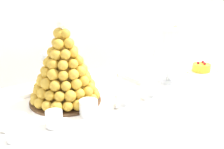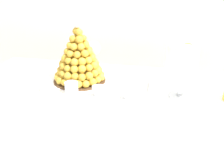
{
  "view_description": "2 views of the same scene",
  "coord_description": "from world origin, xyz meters",
  "px_view_note": "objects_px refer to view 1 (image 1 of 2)",
  "views": [
    {
      "loc": [
        -0.71,
        -0.79,
        1.21
      ],
      "look_at": [
        -0.11,
        0.02,
        0.88
      ],
      "focal_mm": 44.17,
      "sensor_mm": 36.0,
      "label": 1
    },
    {
      "loc": [
        0.17,
        -1.19,
        1.35
      ],
      "look_at": [
        -0.08,
        -0.04,
        0.89
      ],
      "focal_mm": 44.8,
      "sensor_mm": 36.0,
      "label": 2
    }
  ],
  "objects_px": {
    "dessert_cup_mid_right": "(122,101)",
    "wine_glass": "(50,59)",
    "croquembouche": "(64,71)",
    "macaron_goblet": "(170,49)",
    "dessert_cup_centre": "(89,108)",
    "dessert_cup_left": "(15,134)",
    "dessert_cup_right": "(148,92)",
    "fruit_tart_plate": "(201,69)",
    "dessert_cup_mid_left": "(54,119)",
    "creme_brulee_ramekin": "(13,122)",
    "serving_tray": "(75,105)"
  },
  "relations": [
    {
      "from": "dessert_cup_centre",
      "to": "dessert_cup_right",
      "type": "bearing_deg",
      "value": -2.96
    },
    {
      "from": "dessert_cup_mid_right",
      "to": "macaron_goblet",
      "type": "bearing_deg",
      "value": 16.16
    },
    {
      "from": "croquembouche",
      "to": "wine_glass",
      "type": "relative_size",
      "value": 1.77
    },
    {
      "from": "serving_tray",
      "to": "dessert_cup_centre",
      "type": "distance_m",
      "value": 0.11
    },
    {
      "from": "serving_tray",
      "to": "dessert_cup_left",
      "type": "height_order",
      "value": "dessert_cup_left"
    },
    {
      "from": "croquembouche",
      "to": "dessert_cup_left",
      "type": "xyz_separation_m",
      "value": [
        -0.25,
        -0.16,
        -0.1
      ]
    },
    {
      "from": "croquembouche",
      "to": "macaron_goblet",
      "type": "xyz_separation_m",
      "value": [
        0.5,
        -0.06,
        0.03
      ]
    },
    {
      "from": "croquembouche",
      "to": "dessert_cup_mid_left",
      "type": "height_order",
      "value": "croquembouche"
    },
    {
      "from": "fruit_tart_plate",
      "to": "creme_brulee_ramekin",
      "type": "bearing_deg",
      "value": -179.88
    },
    {
      "from": "dessert_cup_left",
      "to": "dessert_cup_right",
      "type": "relative_size",
      "value": 0.83
    },
    {
      "from": "croquembouche",
      "to": "dessert_cup_centre",
      "type": "height_order",
      "value": "croquembouche"
    },
    {
      "from": "dessert_cup_centre",
      "to": "wine_glass",
      "type": "height_order",
      "value": "wine_glass"
    },
    {
      "from": "wine_glass",
      "to": "serving_tray",
      "type": "bearing_deg",
      "value": -92.96
    },
    {
      "from": "dessert_cup_left",
      "to": "dessert_cup_right",
      "type": "xyz_separation_m",
      "value": [
        0.52,
        -0.0,
        0.0
      ]
    },
    {
      "from": "croquembouche",
      "to": "dessert_cup_right",
      "type": "xyz_separation_m",
      "value": [
        0.27,
        -0.16,
        -0.1
      ]
    },
    {
      "from": "dessert_cup_left",
      "to": "fruit_tart_plate",
      "type": "relative_size",
      "value": 0.28
    },
    {
      "from": "fruit_tart_plate",
      "to": "wine_glass",
      "type": "xyz_separation_m",
      "value": [
        -0.72,
        0.25,
        0.12
      ]
    },
    {
      "from": "dessert_cup_right",
      "to": "creme_brulee_ramekin",
      "type": "bearing_deg",
      "value": 169.3
    },
    {
      "from": "croquembouche",
      "to": "dessert_cup_left",
      "type": "height_order",
      "value": "croquembouche"
    },
    {
      "from": "croquembouche",
      "to": "fruit_tart_plate",
      "type": "bearing_deg",
      "value": -5.26
    },
    {
      "from": "dessert_cup_mid_right",
      "to": "creme_brulee_ramekin",
      "type": "bearing_deg",
      "value": 165.43
    },
    {
      "from": "croquembouche",
      "to": "dessert_cup_mid_right",
      "type": "xyz_separation_m",
      "value": [
        0.14,
        -0.17,
        -0.1
      ]
    },
    {
      "from": "fruit_tart_plate",
      "to": "serving_tray",
      "type": "bearing_deg",
      "value": 177.83
    },
    {
      "from": "serving_tray",
      "to": "dessert_cup_centre",
      "type": "xyz_separation_m",
      "value": [
        -0.01,
        -0.11,
        0.03
      ]
    },
    {
      "from": "dessert_cup_left",
      "to": "croquembouche",
      "type": "bearing_deg",
      "value": 33.06
    },
    {
      "from": "dessert_cup_centre",
      "to": "wine_glass",
      "type": "xyz_separation_m",
      "value": [
        0.02,
        0.33,
        0.1
      ]
    },
    {
      "from": "dessert_cup_mid_right",
      "to": "wine_glass",
      "type": "height_order",
      "value": "wine_glass"
    },
    {
      "from": "dessert_cup_mid_left",
      "to": "creme_brulee_ramekin",
      "type": "relative_size",
      "value": 0.56
    },
    {
      "from": "macaron_goblet",
      "to": "wine_glass",
      "type": "distance_m",
      "value": 0.54
    },
    {
      "from": "dessert_cup_mid_right",
      "to": "macaron_goblet",
      "type": "distance_m",
      "value": 0.39
    },
    {
      "from": "dessert_cup_left",
      "to": "dessert_cup_mid_left",
      "type": "relative_size",
      "value": 0.9
    },
    {
      "from": "croquembouche",
      "to": "dessert_cup_mid_right",
      "type": "height_order",
      "value": "croquembouche"
    },
    {
      "from": "dessert_cup_left",
      "to": "dessert_cup_right",
      "type": "bearing_deg",
      "value": -0.45
    },
    {
      "from": "creme_brulee_ramekin",
      "to": "dessert_cup_left",
      "type": "bearing_deg",
      "value": -104.74
    },
    {
      "from": "dessert_cup_mid_left",
      "to": "serving_tray",
      "type": "bearing_deg",
      "value": 39.7
    },
    {
      "from": "dessert_cup_mid_right",
      "to": "fruit_tart_plate",
      "type": "relative_size",
      "value": 0.33
    },
    {
      "from": "dessert_cup_right",
      "to": "croquembouche",
      "type": "bearing_deg",
      "value": 148.95
    },
    {
      "from": "serving_tray",
      "to": "macaron_goblet",
      "type": "relative_size",
      "value": 2.61
    },
    {
      "from": "dessert_cup_centre",
      "to": "wine_glass",
      "type": "bearing_deg",
      "value": 87.03
    },
    {
      "from": "macaron_goblet",
      "to": "croquembouche",
      "type": "bearing_deg",
      "value": 173.02
    },
    {
      "from": "dessert_cup_mid_right",
      "to": "macaron_goblet",
      "type": "relative_size",
      "value": 0.22
    },
    {
      "from": "dessert_cup_left",
      "to": "dessert_cup_mid_left",
      "type": "bearing_deg",
      "value": 3.84
    },
    {
      "from": "wine_glass",
      "to": "fruit_tart_plate",
      "type": "bearing_deg",
      "value": -19.14
    },
    {
      "from": "croquembouche",
      "to": "macaron_goblet",
      "type": "bearing_deg",
      "value": -6.98
    },
    {
      "from": "dessert_cup_left",
      "to": "wine_glass",
      "type": "height_order",
      "value": "wine_glass"
    },
    {
      "from": "croquembouche",
      "to": "macaron_goblet",
      "type": "height_order",
      "value": "croquembouche"
    },
    {
      "from": "serving_tray",
      "to": "dessert_cup_mid_left",
      "type": "relative_size",
      "value": 12.67
    },
    {
      "from": "serving_tray",
      "to": "dessert_cup_mid_left",
      "type": "distance_m",
      "value": 0.18
    },
    {
      "from": "dessert_cup_mid_right",
      "to": "macaron_goblet",
      "type": "height_order",
      "value": "macaron_goblet"
    },
    {
      "from": "wine_glass",
      "to": "macaron_goblet",
      "type": "bearing_deg",
      "value": -26.94
    }
  ]
}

